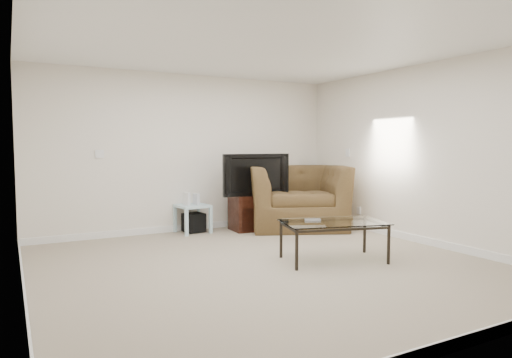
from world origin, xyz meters
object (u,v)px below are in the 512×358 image
tv_stand (253,212)px  subwoofer (194,222)px  side_table (193,219)px  recliner (296,186)px  coffee_table (333,241)px  television (253,174)px

tv_stand → subwoofer: 0.97m
side_table → recliner: bearing=-12.6°
recliner → coffee_table: bearing=-88.6°
tv_stand → recliner: size_ratio=0.43×
television → recliner: recliner is taller
television → coffee_table: (-0.10, -2.21, -0.67)m
television → side_table: (-0.95, 0.26, -0.69)m
recliner → coffee_table: recliner is taller
television → side_table: size_ratio=2.33×
subwoofer → coffee_table: bearing=-71.7°
side_table → recliner: recliner is taller
tv_stand → television: 0.62m
tv_stand → subwoofer: (-0.92, 0.25, -0.13)m
side_table → television: bearing=-15.3°
television → subwoofer: 1.22m
subwoofer → recliner: 1.81m
recliner → tv_stand: bearing=-167.5°
television → recliner: 0.79m
television → subwoofer: size_ratio=3.70×
subwoofer → recliner: bearing=-13.4°
subwoofer → side_table: bearing=-140.3°
television → coffee_table: size_ratio=0.89×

